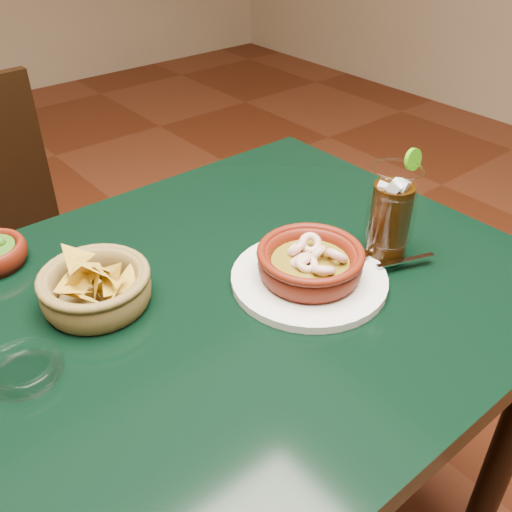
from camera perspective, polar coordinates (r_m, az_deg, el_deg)
dining_table at (r=0.94m, az=-7.51°, el=-10.62°), size 1.20×0.80×0.75m
dining_chair at (r=1.55m, az=-23.62°, el=-0.38°), size 0.45×0.45×0.91m
shrimp_plate at (r=0.92m, az=5.44°, el=-1.04°), size 0.33×0.25×0.08m
chip_basket at (r=0.90m, az=-15.73°, el=-3.07°), size 0.20×0.20×0.10m
cola_drink at (r=0.97m, az=13.29°, el=3.93°), size 0.17×0.17×0.19m
glass_ashtray at (r=0.83m, az=-22.24°, el=-10.47°), size 0.11×0.11×0.03m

